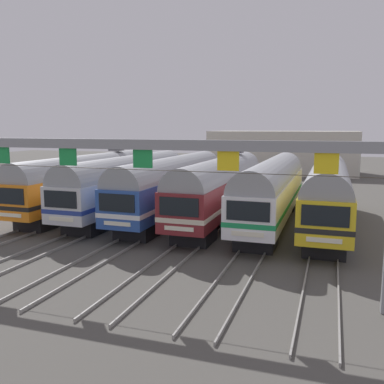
{
  "coord_description": "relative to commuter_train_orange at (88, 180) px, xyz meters",
  "views": [
    {
      "loc": [
        9.77,
        -30.2,
        6.97
      ],
      "look_at": [
        0.02,
        -1.14,
        2.28
      ],
      "focal_mm": 39.41,
      "sensor_mm": 36.0,
      "label": 1
    }
  ],
  "objects": [
    {
      "name": "ground_plane",
      "position": [
        9.54,
        0.0,
        -2.69
      ],
      "size": [
        160.0,
        160.0,
        0.0
      ],
      "primitive_type": "plane",
      "color": "#4C4944"
    },
    {
      "name": "track_bed",
      "position": [
        9.54,
        17.0,
        -2.61
      ],
      "size": [
        20.58,
        70.0,
        0.15
      ],
      "color": "gray",
      "rests_on": "ground"
    },
    {
      "name": "commuter_train_orange",
      "position": [
        0.0,
        0.0,
        0.0
      ],
      "size": [
        2.88,
        18.06,
        5.05
      ],
      "color": "orange",
      "rests_on": "ground"
    },
    {
      "name": "commuter_train_silver",
      "position": [
        3.81,
        -0.0,
        -0.0
      ],
      "size": [
        2.88,
        18.06,
        4.77
      ],
      "color": "silver",
      "rests_on": "ground"
    },
    {
      "name": "commuter_train_blue",
      "position": [
        7.63,
        -0.0,
        -0.0
      ],
      "size": [
        2.88,
        18.06,
        4.77
      ],
      "color": "#284C9E",
      "rests_on": "ground"
    },
    {
      "name": "commuter_train_maroon",
      "position": [
        11.44,
        0.0,
        0.0
      ],
      "size": [
        2.88,
        18.06,
        5.05
      ],
      "color": "maroon",
      "rests_on": "ground"
    },
    {
      "name": "commuter_train_white",
      "position": [
        15.26,
        -0.0,
        -0.0
      ],
      "size": [
        2.88,
        18.06,
        4.77
      ],
      "color": "white",
      "rests_on": "ground"
    },
    {
      "name": "commuter_train_yellow",
      "position": [
        19.07,
        0.0,
        0.0
      ],
      "size": [
        2.88,
        18.06,
        5.05
      ],
      "color": "gold",
      "rests_on": "ground"
    },
    {
      "name": "catenary_gantry",
      "position": [
        9.54,
        -13.5,
        2.63
      ],
      "size": [
        24.31,
        0.44,
        6.97
      ],
      "color": "gray",
      "rests_on": "ground"
    },
    {
      "name": "maintenance_building",
      "position": [
        11.89,
        36.52,
        0.54
      ],
      "size": [
        21.99,
        10.0,
        6.45
      ],
      "primitive_type": "cube",
      "color": "beige",
      "rests_on": "ground"
    }
  ]
}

